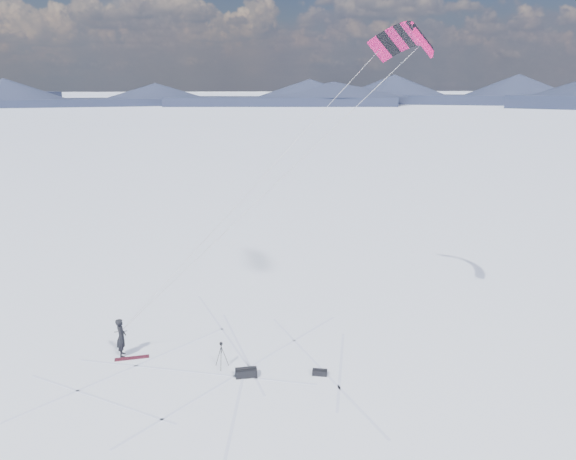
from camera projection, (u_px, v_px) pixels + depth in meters
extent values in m
plane|color=white|center=(201.00, 365.00, 24.15)|extent=(1800.00, 1800.00, 0.00)
cube|color=black|center=(473.00, 101.00, 315.20)|extent=(152.40, 113.97, 4.52)
cone|color=black|center=(473.00, 97.00, 314.63)|extent=(87.43, 87.43, 8.00)
cube|color=black|center=(278.00, 100.00, 333.22)|extent=(155.54, 70.36, 4.52)
cone|color=black|center=(278.00, 97.00, 332.65)|extent=(74.14, 74.14, 8.00)
cube|color=black|center=(83.00, 101.00, 313.90)|extent=(155.54, 70.36, 4.52)
cone|color=black|center=(82.00, 97.00, 313.33)|extent=(74.14, 74.14, 8.00)
cube|color=silver|center=(60.00, 432.00, 19.47)|extent=(6.00, 0.12, 0.01)
cube|color=silver|center=(118.00, 393.00, 21.96)|extent=(3.52, 7.29, 0.01)
cube|color=silver|center=(164.00, 362.00, 24.44)|extent=(6.45, 7.79, 0.01)
cube|color=silver|center=(201.00, 336.00, 26.93)|extent=(11.66, 3.07, 0.01)
cube|color=silver|center=(250.00, 395.00, 21.80)|extent=(1.27, 5.91, 0.01)
cube|color=silver|center=(283.00, 363.00, 24.28)|extent=(6.52, 4.83, 0.01)
cube|color=silver|center=(310.00, 337.00, 26.77)|extent=(8.85, 4.87, 0.01)
cube|color=silver|center=(87.00, 428.00, 19.72)|extent=(0.79, 11.99, 0.01)
cube|color=silver|center=(141.00, 389.00, 22.21)|extent=(5.61, 2.36, 0.01)
imported|color=black|center=(123.00, 356.00, 25.00)|extent=(0.47, 0.67, 1.76)
cube|color=maroon|center=(132.00, 358.00, 24.73)|extent=(1.49, 0.37, 0.04)
cylinder|color=black|center=(225.00, 356.00, 23.90)|extent=(0.33, 0.13, 0.98)
cylinder|color=black|center=(219.00, 356.00, 23.91)|extent=(0.27, 0.24, 0.98)
cylinder|color=black|center=(221.00, 359.00, 23.67)|extent=(0.09, 0.34, 0.98)
cylinder|color=black|center=(221.00, 350.00, 23.74)|extent=(0.03, 0.03, 0.31)
cube|color=black|center=(221.00, 345.00, 23.69)|extent=(0.08, 0.08, 0.04)
cube|color=black|center=(221.00, 344.00, 23.67)|extent=(0.13, 0.11, 0.09)
cylinder|color=black|center=(221.00, 343.00, 23.75)|extent=(0.06, 0.09, 0.06)
cube|color=black|center=(246.00, 373.00, 23.17)|extent=(0.89, 0.43, 0.33)
cylinder|color=black|center=(246.00, 369.00, 23.12)|extent=(0.84, 0.10, 0.08)
cube|color=black|center=(320.00, 372.00, 23.30)|extent=(0.67, 0.48, 0.23)
cylinder|color=black|center=(320.00, 370.00, 23.27)|extent=(0.57, 0.25, 0.07)
cube|color=#CB1157|center=(423.00, 43.00, 22.33)|extent=(1.18, 0.60, 1.23)
cube|color=black|center=(423.00, 38.00, 22.79)|extent=(1.12, 0.65, 1.17)
cube|color=#CB1157|center=(421.00, 35.00, 23.30)|extent=(1.05, 0.67, 1.11)
cube|color=black|center=(417.00, 33.00, 23.85)|extent=(0.98, 0.68, 1.04)
cube|color=#CB1157|center=(412.00, 34.00, 24.42)|extent=(0.97, 0.67, 0.97)
cube|color=black|center=(405.00, 36.00, 25.00)|extent=(1.04, 0.68, 1.04)
cube|color=#CB1157|center=(398.00, 39.00, 25.55)|extent=(1.11, 0.66, 1.11)
cube|color=black|center=(389.00, 44.00, 26.07)|extent=(1.17, 0.63, 1.17)
cube|color=#CB1157|center=(380.00, 49.00, 26.54)|extent=(1.23, 0.58, 1.23)
cylinder|color=gray|center=(264.00, 194.00, 23.52)|extent=(12.70, 1.60, 12.17)
cylinder|color=gray|center=(255.00, 185.00, 25.62)|extent=(12.48, 2.90, 12.17)
cylinder|color=black|center=(121.00, 331.00, 24.70)|extent=(0.55, 0.06, 0.03)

